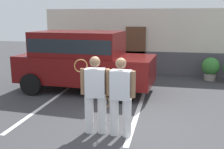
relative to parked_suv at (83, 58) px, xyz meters
name	(u,v)px	position (x,y,z in m)	size (l,w,h in m)	color
ground_plane	(122,132)	(1.91, -3.14, -1.15)	(40.00, 40.00, 0.00)	#38383A
parking_stripe_0	(46,104)	(-0.63, -1.64, -1.14)	(0.12, 4.40, 0.01)	silver
parking_stripe_1	(138,110)	(2.11, -1.64, -1.14)	(0.12, 4.40, 0.01)	silver
house_frontage	(147,43)	(1.90, 3.52, 0.21)	(9.52, 0.40, 2.88)	beige
parked_suv	(83,58)	(0.00, 0.00, 0.00)	(4.72, 2.42, 2.05)	#590C0C
tennis_player_man	(95,94)	(1.34, -3.26, -0.25)	(0.77, 0.32, 1.72)	white
tennis_player_woman	(120,96)	(1.90, -3.29, -0.26)	(0.89, 0.29, 1.71)	white
potted_plant_by_porch	(211,68)	(4.56, 2.57, -0.63)	(0.71, 0.71, 0.93)	gray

